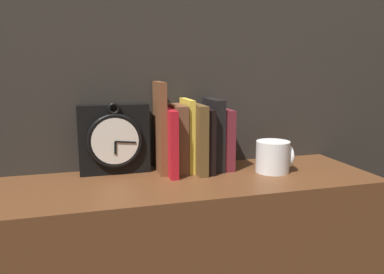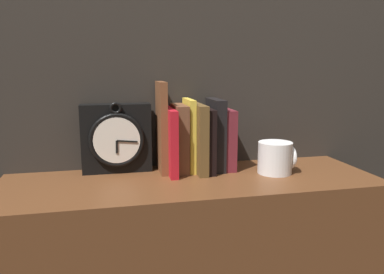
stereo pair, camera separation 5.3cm
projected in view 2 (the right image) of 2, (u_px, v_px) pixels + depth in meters
name	position (u px, v px, depth m)	size (l,w,h in m)	color
wall_back	(178.00, 45.00, 1.11)	(6.00, 0.05, 2.60)	#2D2823
clock	(117.00, 138.00, 1.05)	(0.19, 0.07, 0.20)	black
book_slot0_brown	(162.00, 127.00, 1.05)	(0.02, 0.11, 0.26)	brown
book_slot1_red	(170.00, 141.00, 1.04)	(0.02, 0.15, 0.18)	red
book_slot2_brown	(180.00, 138.00, 1.06)	(0.03, 0.12, 0.19)	brown
book_slot3_yellow	(189.00, 135.00, 1.07)	(0.02, 0.11, 0.21)	yellow
book_slot4_brown	(198.00, 138.00, 1.06)	(0.03, 0.15, 0.19)	brown
book_slot5_black	(206.00, 139.00, 1.07)	(0.02, 0.14, 0.18)	black
book_slot6_black	(216.00, 134.00, 1.08)	(0.03, 0.12, 0.20)	black
book_slot7_maroon	(226.00, 139.00, 1.10)	(0.03, 0.12, 0.17)	maroon
mug	(276.00, 158.00, 1.05)	(0.10, 0.09, 0.09)	white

